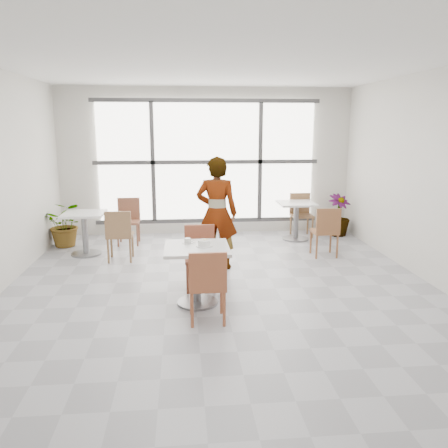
{
  "coord_description": "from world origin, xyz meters",
  "views": [
    {
      "loc": [
        -0.52,
        -5.87,
        2.21
      ],
      "look_at": [
        0.0,
        -0.3,
        1.0
      ],
      "focal_mm": 36.17,
      "sensor_mm": 36.0,
      "label": 1
    }
  ],
  "objects": [
    {
      "name": "bg_chair_left_near",
      "position": [
        -1.57,
        1.52,
        0.5
      ],
      "size": [
        0.42,
        0.42,
        0.87
      ],
      "rotation": [
        0.0,
        0.0,
        3.14
      ],
      "color": "olive",
      "rests_on": "ground"
    },
    {
      "name": "person",
      "position": [
        0.01,
        1.04,
        0.88
      ],
      "size": [
        0.72,
        0.54,
        1.77
      ],
      "primitive_type": "imported",
      "rotation": [
        0.0,
        0.0,
        2.94
      ],
      "color": "black",
      "rests_on": "ground"
    },
    {
      "name": "bg_table_right",
      "position": [
        1.72,
        2.72,
        0.49
      ],
      "size": [
        0.7,
        0.7,
        0.75
      ],
      "color": "silver",
      "rests_on": "ground"
    },
    {
      "name": "bg_chair_left_far",
      "position": [
        -1.55,
        2.75,
        0.5
      ],
      "size": [
        0.42,
        0.42,
        0.87
      ],
      "color": "brown",
      "rests_on": "ground"
    },
    {
      "name": "bg_chair_right_near",
      "position": [
        1.92,
        1.45,
        0.5
      ],
      "size": [
        0.42,
        0.42,
        0.87
      ],
      "rotation": [
        0.0,
        0.0,
        3.14
      ],
      "color": "brown",
      "rests_on": "ground"
    },
    {
      "name": "plant_left",
      "position": [
        -2.7,
        2.62,
        0.43
      ],
      "size": [
        0.81,
        0.71,
        0.85
      ],
      "primitive_type": "imported",
      "rotation": [
        0.0,
        0.0,
        -0.07
      ],
      "color": "#477B36",
      "rests_on": "ground"
    },
    {
      "name": "main_table",
      "position": [
        -0.35,
        -0.44,
        0.52
      ],
      "size": [
        0.8,
        0.8,
        0.75
      ],
      "color": "silver",
      "rests_on": "ground"
    },
    {
      "name": "plant_right",
      "position": [
        2.67,
        2.98,
        0.43
      ],
      "size": [
        0.62,
        0.62,
        0.86
      ],
      "primitive_type": "imported",
      "rotation": [
        0.0,
        0.0,
        0.35
      ],
      "color": "#557542",
      "rests_on": "ground"
    },
    {
      "name": "chair_far",
      "position": [
        -0.29,
        0.17,
        0.5
      ],
      "size": [
        0.42,
        0.42,
        0.87
      ],
      "color": "#974A31",
      "rests_on": "ground"
    },
    {
      "name": "chair_near",
      "position": [
        -0.26,
        -1.05,
        0.5
      ],
      "size": [
        0.42,
        0.42,
        0.87
      ],
      "rotation": [
        0.0,
        0.0,
        3.14
      ],
      "color": "#A05435",
      "rests_on": "ground"
    },
    {
      "name": "ceiling",
      "position": [
        0.0,
        0.0,
        3.0
      ],
      "size": [
        7.0,
        7.0,
        0.0
      ],
      "primitive_type": "plane",
      "rotation": [
        3.14,
        0.0,
        0.0
      ],
      "color": "white",
      "rests_on": "ground"
    },
    {
      "name": "floor",
      "position": [
        0.0,
        0.0,
        0.0
      ],
      "size": [
        7.0,
        7.0,
        0.0
      ],
      "primitive_type": "plane",
      "color": "#9E9EA5",
      "rests_on": "ground"
    },
    {
      "name": "bg_table_left",
      "position": [
        -2.23,
        2.0,
        0.49
      ],
      "size": [
        0.7,
        0.7,
        0.75
      ],
      "color": "white",
      "rests_on": "ground"
    },
    {
      "name": "oatmeal_bowl",
      "position": [
        -0.26,
        -0.44,
        0.79
      ],
      "size": [
        0.21,
        0.21,
        0.1
      ],
      "color": "white",
      "rests_on": "main_table"
    },
    {
      "name": "wall_back",
      "position": [
        0.0,
        3.5,
        1.5
      ],
      "size": [
        6.0,
        0.0,
        6.0
      ],
      "primitive_type": "plane",
      "rotation": [
        1.57,
        0.0,
        0.0
      ],
      "color": "silver",
      "rests_on": "ground"
    },
    {
      "name": "window",
      "position": [
        0.0,
        3.44,
        1.5
      ],
      "size": [
        4.6,
        0.07,
        2.52
      ],
      "color": "white",
      "rests_on": "ground"
    },
    {
      "name": "wall_right",
      "position": [
        3.0,
        0.0,
        1.5
      ],
      "size": [
        0.0,
        7.0,
        7.0
      ],
      "primitive_type": "plane",
      "rotation": [
        1.57,
        0.0,
        -1.57
      ],
      "color": "silver",
      "rests_on": "ground"
    },
    {
      "name": "wall_front",
      "position": [
        0.0,
        -3.5,
        1.5
      ],
      "size": [
        6.0,
        0.0,
        6.0
      ],
      "primitive_type": "plane",
      "rotation": [
        -1.57,
        0.0,
        0.0
      ],
      "color": "silver",
      "rests_on": "ground"
    },
    {
      "name": "coffee_cup",
      "position": [
        -0.46,
        -0.27,
        0.78
      ],
      "size": [
        0.16,
        0.13,
        0.07
      ],
      "color": "silver",
      "rests_on": "main_table"
    },
    {
      "name": "bg_chair_right_far",
      "position": [
        1.91,
        3.06,
        0.5
      ],
      "size": [
        0.42,
        0.42,
        0.87
      ],
      "color": "#8F6542",
      "rests_on": "ground"
    }
  ]
}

